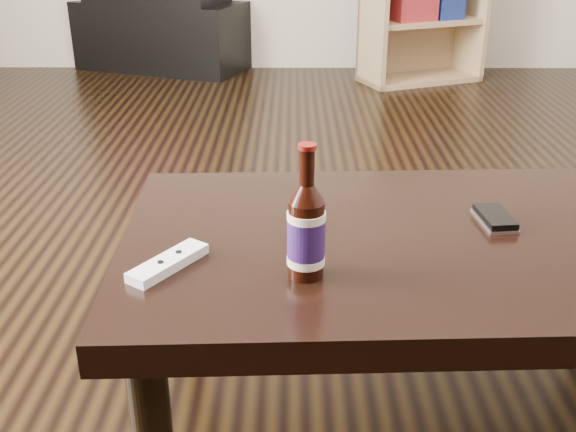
{
  "coord_description": "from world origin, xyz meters",
  "views": [
    {
      "loc": [
        -0.03,
        -1.65,
        1.0
      ],
      "look_at": [
        -0.04,
        -0.66,
        0.55
      ],
      "focal_mm": 42.0,
      "sensor_mm": 36.0,
      "label": 1
    }
  ],
  "objects_px": {
    "beer_bottle": "(306,232)",
    "phone": "(495,218)",
    "remote": "(168,263)",
    "tv_stand": "(164,35)",
    "coffee_table": "(427,261)"
  },
  "relations": [
    {
      "from": "beer_bottle",
      "to": "phone",
      "type": "xyz_separation_m",
      "value": [
        0.38,
        0.21,
        -0.07
      ]
    },
    {
      "from": "remote",
      "to": "tv_stand",
      "type": "bearing_deg",
      "value": 134.48
    },
    {
      "from": "coffee_table",
      "to": "phone",
      "type": "xyz_separation_m",
      "value": [
        0.14,
        0.05,
        0.07
      ]
    },
    {
      "from": "tv_stand",
      "to": "remote",
      "type": "distance_m",
      "value": 3.7
    },
    {
      "from": "coffee_table",
      "to": "tv_stand",
      "type": "bearing_deg",
      "value": 107.97
    },
    {
      "from": "remote",
      "to": "phone",
      "type": "bearing_deg",
      "value": 51.16
    },
    {
      "from": "coffee_table",
      "to": "remote",
      "type": "xyz_separation_m",
      "value": [
        -0.48,
        -0.13,
        0.07
      ]
    },
    {
      "from": "phone",
      "to": "tv_stand",
      "type": "bearing_deg",
      "value": 104.56
    },
    {
      "from": "beer_bottle",
      "to": "phone",
      "type": "relative_size",
      "value": 1.98
    },
    {
      "from": "coffee_table",
      "to": "beer_bottle",
      "type": "xyz_separation_m",
      "value": [
        -0.24,
        -0.16,
        0.14
      ]
    },
    {
      "from": "phone",
      "to": "remote",
      "type": "bearing_deg",
      "value": -168.75
    },
    {
      "from": "tv_stand",
      "to": "beer_bottle",
      "type": "distance_m",
      "value": 3.78
    },
    {
      "from": "beer_bottle",
      "to": "remote",
      "type": "xyz_separation_m",
      "value": [
        -0.24,
        0.02,
        -0.07
      ]
    },
    {
      "from": "phone",
      "to": "remote",
      "type": "xyz_separation_m",
      "value": [
        -0.61,
        -0.19,
        0.0
      ]
    },
    {
      "from": "coffee_table",
      "to": "phone",
      "type": "distance_m",
      "value": 0.16
    }
  ]
}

